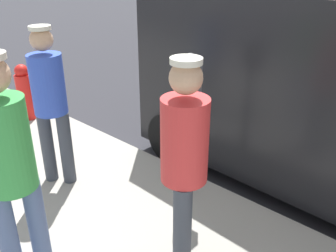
{
  "coord_description": "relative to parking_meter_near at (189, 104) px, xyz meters",
  "views": [
    {
      "loc": [
        3.91,
        2.32,
        2.46
      ],
      "look_at": [
        1.65,
        0.27,
        1.05
      ],
      "focal_mm": 39.39,
      "sensor_mm": 36.0,
      "label": 1
    }
  ],
  "objects": [
    {
      "name": "fire_hydrant",
      "position": [
        0.1,
        -3.13,
        -0.61
      ],
      "size": [
        0.24,
        0.24,
        0.86
      ],
      "color": "red",
      "rests_on": "sidewalk_slab"
    },
    {
      "name": "pedestrian_in_red",
      "position": [
        0.79,
        0.6,
        -0.04
      ],
      "size": [
        0.34,
        0.34,
        1.73
      ],
      "color": "#383D47",
      "rests_on": "sidewalk_slab"
    },
    {
      "name": "pedestrian_in_green",
      "position": [
        1.7,
        -0.17,
        0.01
      ],
      "size": [
        0.36,
        0.34,
        1.8
      ],
      "color": "#4C608C",
      "rests_on": "sidewalk_slab"
    },
    {
      "name": "pedestrian_in_blue",
      "position": [
        0.75,
        -1.23,
        -0.05
      ],
      "size": [
        0.34,
        0.34,
        1.72
      ],
      "color": "#383D47",
      "rests_on": "sidewalk_slab"
    },
    {
      "name": "parking_meter_near",
      "position": [
        0.0,
        0.0,
        0.0
      ],
      "size": [
        0.14,
        0.18,
        1.52
      ],
      "color": "gray",
      "rests_on": "sidewalk_slab"
    },
    {
      "name": "ground_plane",
      "position": [
        -1.35,
        -0.27,
        -1.18
      ],
      "size": [
        80.0,
        80.0,
        0.0
      ],
      "primitive_type": "plane",
      "color": "#2D2D33"
    }
  ]
}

